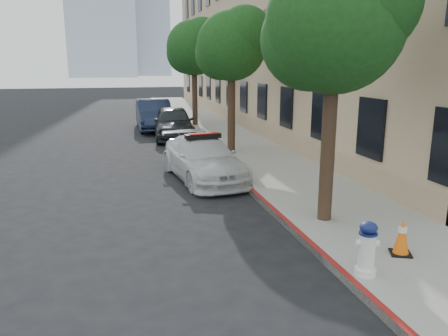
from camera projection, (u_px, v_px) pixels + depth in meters
ground at (180, 207)px, 10.86m from camera, size 120.00×120.00×0.00m
sidewalk at (224, 136)px, 21.12m from camera, size 3.20×50.00×0.15m
curb_strip at (193, 137)px, 20.76m from camera, size 0.12×50.00×0.15m
building at (295, 38)px, 26.01m from camera, size 8.00×36.00×10.00m
tower_right at (144, 3)px, 135.37m from camera, size 14.00×14.00×44.00m
tree_near at (337, 22)px, 8.65m from camera, size 2.92×2.82×5.62m
tree_mid at (233, 45)px, 16.23m from camera, size 2.77×2.64×5.43m
tree_far at (195, 47)px, 23.73m from camera, size 3.10×3.00×5.81m
police_car at (203, 159)px, 13.39m from camera, size 2.34×4.61×1.43m
parked_car_mid at (173, 123)px, 20.71m from camera, size 2.11×4.62×1.54m
parked_car_far at (154, 115)px, 23.57m from camera, size 1.74×4.94×1.62m
fire_hydrant at (367, 249)px, 6.96m from camera, size 0.38×0.35×0.90m
traffic_cone at (402, 236)px, 7.74m from camera, size 0.47×0.47×0.68m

